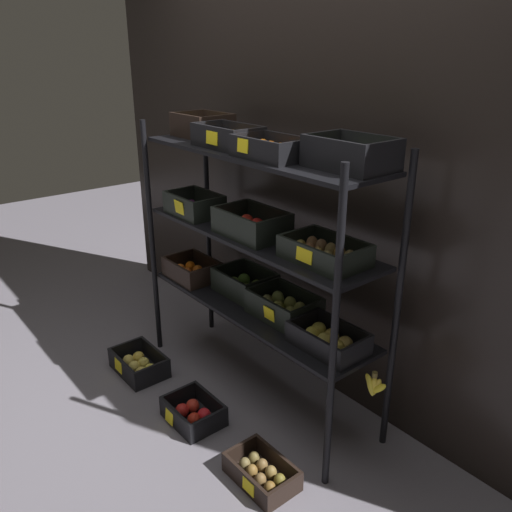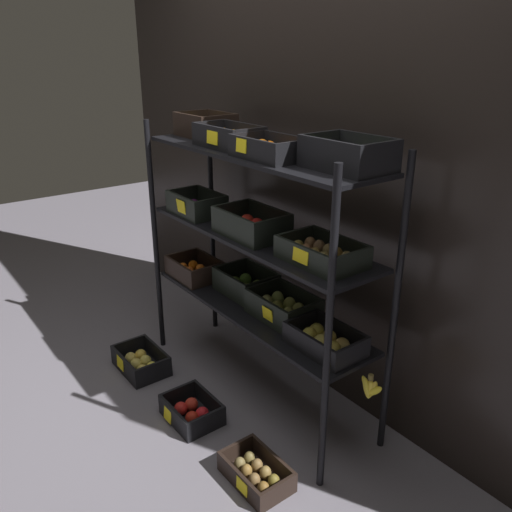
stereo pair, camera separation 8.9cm
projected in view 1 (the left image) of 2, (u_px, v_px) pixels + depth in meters
ground_plane at (256, 387)px, 3.04m from camera, size 10.00×10.00×0.00m
storefront_wall at (314, 177)px, 2.84m from camera, size 3.90×0.12×2.37m
display_rack at (259, 233)px, 2.67m from camera, size 1.63×0.45×1.50m
crate_ground_apple_gold at (139, 365)px, 3.17m from camera, size 0.35×0.24×0.13m
crate_ground_apple_red at (193, 413)px, 2.75m from camera, size 0.31×0.24×0.12m
crate_ground_kiwi at (262, 473)px, 2.37m from camera, size 0.33×0.22×0.10m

